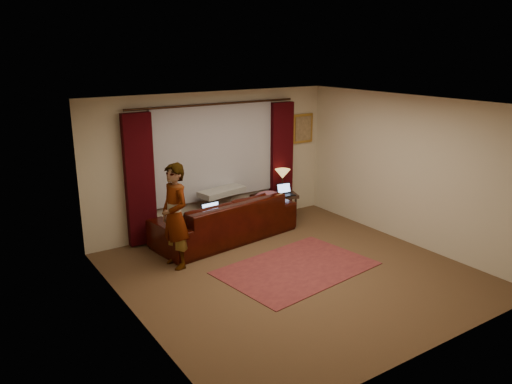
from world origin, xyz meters
The scene contains 20 objects.
floor centered at (0.00, 0.00, -0.01)m, with size 5.00×5.00×0.01m, color brown.
ceiling centered at (0.00, 0.00, 2.60)m, with size 5.00×5.00×0.02m, color silver.
wall_back centered at (0.00, 2.50, 1.30)m, with size 5.00×0.02×2.60m, color beige.
wall_front centered at (0.00, -2.50, 1.30)m, with size 5.00×0.02×2.60m, color beige.
wall_left centered at (-2.50, 0.00, 1.30)m, with size 0.02×5.00×2.60m, color beige.
wall_right centered at (2.50, 0.00, 1.30)m, with size 0.02×5.00×2.60m, color beige.
sheer_curtain centered at (0.00, 2.44, 1.50)m, with size 2.50×0.05×1.80m, color #A7A7B0.
drape_left centered at (-1.50, 2.39, 1.18)m, with size 0.50×0.14×2.30m, color black.
drape_right centered at (1.50, 2.39, 1.18)m, with size 0.50×0.14×2.30m, color black.
curtain_rod centered at (0.00, 2.39, 2.38)m, with size 0.04×0.04×3.40m, color black.
picture_frame centered at (2.10, 2.47, 1.75)m, with size 0.50×0.04×0.60m, color #B58532.
sofa centered at (-0.14, 1.85, 0.54)m, with size 2.65×1.15×1.07m, color black.
throw_blanket centered at (-0.02, 2.17, 1.07)m, with size 0.91×0.36×0.11m, color gray.
clothing_pile centered at (0.73, 1.77, 0.65)m, with size 0.54×0.41×0.23m, color #763F51.
laptop_sofa centered at (-0.52, 1.55, 0.67)m, with size 0.36×0.39×0.26m, color black, non-canonical shape.
area_rug centered at (0.14, 0.10, 0.01)m, with size 2.35×1.57×0.01m, color maroon.
end_table centered at (1.40, 2.13, 0.27)m, with size 0.47×0.47×0.54m, color black.
tiffany_lamp centered at (1.39, 2.18, 0.78)m, with size 0.30×0.30×0.49m, color olive, non-canonical shape.
laptop_table centered at (1.36, 2.00, 0.65)m, with size 0.31×0.34×0.23m, color black, non-canonical shape.
person centered at (-1.39, 1.23, 0.84)m, with size 0.49×0.49×1.68m, color gray.
Camera 1 is at (-4.39, -5.58, 3.35)m, focal length 35.00 mm.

